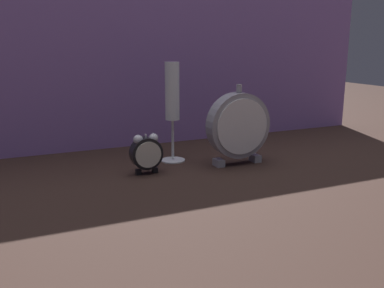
% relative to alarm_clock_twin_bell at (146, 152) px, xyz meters
% --- Properties ---
extents(ground_plane, '(4.00, 4.00, 0.00)m').
position_rel_alarm_clock_twin_bell_xyz_m(ground_plane, '(0.13, -0.04, -0.05)').
color(ground_plane, black).
extents(fabric_backdrop_drape, '(1.44, 0.01, 0.64)m').
position_rel_alarm_clock_twin_bell_xyz_m(fabric_backdrop_drape, '(0.13, 0.29, 0.27)').
color(fabric_backdrop_drape, '#8460A8').
rests_on(fabric_backdrop_drape, ground_plane).
extents(alarm_clock_twin_bell, '(0.07, 0.03, 0.09)m').
position_rel_alarm_clock_twin_bell_xyz_m(alarm_clock_twin_bell, '(0.00, 0.00, 0.00)').
color(alarm_clock_twin_bell, black).
rests_on(alarm_clock_twin_bell, ground_plane).
extents(mantel_clock_silver, '(0.16, 0.04, 0.20)m').
position_rel_alarm_clock_twin_bell_xyz_m(mantel_clock_silver, '(0.24, -0.02, 0.05)').
color(mantel_clock_silver, gray).
rests_on(mantel_clock_silver, ground_plane).
extents(champagne_flute, '(0.06, 0.06, 0.25)m').
position_rel_alarm_clock_twin_bell_xyz_m(champagne_flute, '(0.10, 0.08, 0.11)').
color(champagne_flute, silver).
rests_on(champagne_flute, ground_plane).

